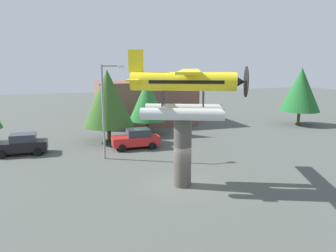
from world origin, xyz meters
TOP-DOWN VIEW (x-y plane):
  - ground_plane at (0.00, 0.00)m, footprint 140.00×140.00m
  - display_pedestal at (0.00, 0.00)m, footprint 1.10×1.10m
  - floatplane_monument at (0.12, -0.05)m, footprint 7.18×10.04m
  - car_near_black at (-10.52, 10.64)m, footprint 4.20×2.02m
  - car_mid_red at (-0.90, 9.75)m, footprint 4.20×2.02m
  - streetlight_primary at (-3.78, 7.28)m, footprint 1.84×0.28m
  - storefront_building at (2.80, 22.00)m, footprint 11.97×7.58m
  - tree_east at (-2.91, 13.12)m, footprint 4.90×4.90m
  - tree_center_back at (1.40, 14.84)m, footprint 3.93×3.93m
  - tree_far_east at (20.86, 14.92)m, footprint 4.81×4.81m

SIDE VIEW (x-z plane):
  - ground_plane at x=0.00m, z-range 0.00..0.00m
  - car_near_black at x=-10.52m, z-range 0.00..1.76m
  - car_mid_red at x=-0.90m, z-range 0.00..1.76m
  - display_pedestal at x=0.00m, z-range 0.00..4.32m
  - storefront_building at x=2.80m, z-range 0.00..5.35m
  - tree_center_back at x=1.40m, z-range 0.78..6.73m
  - tree_east at x=-2.91m, z-range 0.77..7.76m
  - streetlight_primary at x=-3.78m, z-range 0.63..8.08m
  - tree_far_east at x=20.86m, z-range 0.86..7.95m
  - floatplane_monument at x=0.12m, z-range 3.99..7.99m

